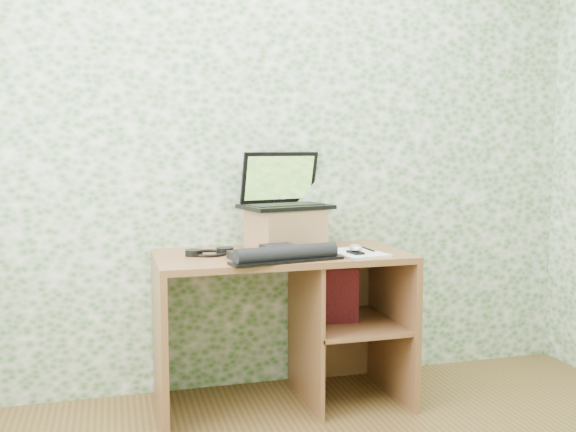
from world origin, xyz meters
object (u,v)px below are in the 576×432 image
object	(u,v)px
laptop	(283,195)
notepad	(357,253)
riser	(286,228)
keyboard	(283,254)
desk	(295,305)

from	to	relation	value
laptop	notepad	xyz separation A→B (m)	(0.28, -0.33, -0.26)
riser	notepad	bearing A→B (deg)	-45.34
riser	notepad	size ratio (longest dim) A/B	1.16
keyboard	notepad	world-z (taller)	keyboard
riser	keyboard	size ratio (longest dim) A/B	0.62
riser	notepad	distance (m)	0.40
desk	notepad	world-z (taller)	notepad
laptop	notepad	world-z (taller)	laptop
desk	keyboard	bearing A→B (deg)	-121.03
laptop	notepad	bearing A→B (deg)	-62.89
desk	riser	world-z (taller)	riser
riser	laptop	xyz separation A→B (m)	(-0.00, 0.05, 0.17)
notepad	keyboard	bearing A→B (deg)	174.16
desk	keyboard	size ratio (longest dim) A/B	2.24
riser	keyboard	world-z (taller)	riser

